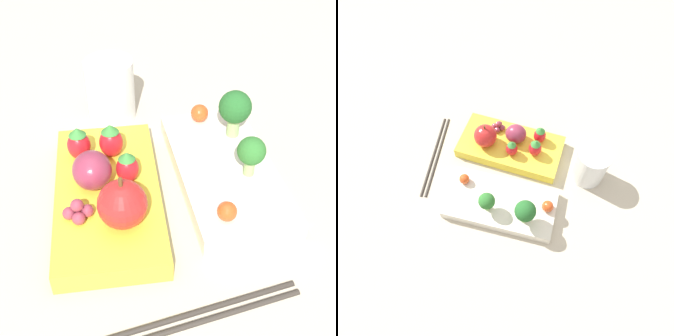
% 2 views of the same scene
% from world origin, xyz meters
% --- Properties ---
extents(ground_plane, '(4.00, 4.00, 0.00)m').
position_xyz_m(ground_plane, '(0.00, 0.00, 0.00)').
color(ground_plane, '#BCB29E').
extents(bento_box_savoury, '(0.22, 0.11, 0.02)m').
position_xyz_m(bento_box_savoury, '(-0.01, 0.07, 0.01)').
color(bento_box_savoury, silver).
rests_on(bento_box_savoury, ground_plane).
extents(bento_box_fruit, '(0.23, 0.13, 0.03)m').
position_xyz_m(bento_box_fruit, '(0.01, -0.07, 0.01)').
color(bento_box_fruit, yellow).
rests_on(bento_box_fruit, ground_plane).
extents(broccoli_floret_0, '(0.04, 0.04, 0.06)m').
position_xyz_m(broccoli_floret_0, '(-0.06, 0.09, 0.06)').
color(broccoli_floret_0, '#93B770').
rests_on(broccoli_floret_0, bento_box_savoury).
extents(broccoli_floret_1, '(0.03, 0.03, 0.05)m').
position_xyz_m(broccoli_floret_1, '(0.02, 0.09, 0.05)').
color(broccoli_floret_1, '#93B770').
rests_on(broccoli_floret_1, bento_box_savoury).
extents(cherry_tomato_0, '(0.02, 0.02, 0.02)m').
position_xyz_m(cherry_tomato_0, '(0.08, 0.04, 0.03)').
color(cherry_tomato_0, '#DB4C1E').
rests_on(cherry_tomato_0, bento_box_savoury).
extents(cherry_tomato_1, '(0.02, 0.02, 0.02)m').
position_xyz_m(cherry_tomato_1, '(-0.10, 0.06, 0.03)').
color(cherry_tomato_1, '#DB4C1E').
rests_on(cherry_tomato_1, bento_box_savoury).
extents(apple, '(0.05, 0.05, 0.06)m').
position_xyz_m(apple, '(0.06, -0.06, 0.05)').
color(apple, red).
rests_on(apple, bento_box_fruit).
extents(strawberry_0, '(0.03, 0.03, 0.04)m').
position_xyz_m(strawberry_0, '(-0.05, -0.10, 0.04)').
color(strawberry_0, red).
rests_on(strawberry_0, bento_box_fruit).
extents(strawberry_1, '(0.03, 0.03, 0.04)m').
position_xyz_m(strawberry_1, '(-0.05, -0.06, 0.05)').
color(strawberry_1, red).
rests_on(strawberry_1, bento_box_fruit).
extents(strawberry_2, '(0.03, 0.03, 0.04)m').
position_xyz_m(strawberry_2, '(-0.00, -0.05, 0.04)').
color(strawberry_2, red).
rests_on(strawberry_2, bento_box_fruit).
extents(plum, '(0.05, 0.04, 0.04)m').
position_xyz_m(plum, '(0.00, -0.08, 0.05)').
color(plum, '#892D47').
rests_on(plum, bento_box_fruit).
extents(grape_cluster, '(0.03, 0.03, 0.02)m').
position_xyz_m(grape_cluster, '(0.05, -0.10, 0.03)').
color(grape_cluster, '#93384C').
rests_on(grape_cluster, bento_box_fruit).
extents(drinking_cup, '(0.07, 0.07, 0.08)m').
position_xyz_m(drinking_cup, '(-0.17, -0.05, 0.04)').
color(drinking_cup, silver).
rests_on(drinking_cup, ground_plane).
extents(chopsticks_pair, '(0.04, 0.21, 0.01)m').
position_xyz_m(chopsticks_pair, '(0.17, -0.01, 0.00)').
color(chopsticks_pair, '#332D28').
rests_on(chopsticks_pair, ground_plane).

